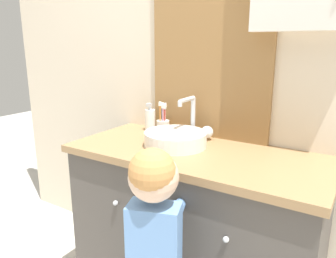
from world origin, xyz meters
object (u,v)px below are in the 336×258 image
toothbrush_holder (163,125)px  soap_dispenser (150,120)px  sink_basin (177,138)px  child_figure (155,238)px

toothbrush_holder → soap_dispenser: size_ratio=1.11×
toothbrush_holder → sink_basin: bearing=-40.6°
toothbrush_holder → child_figure: bearing=-59.3°
sink_basin → soap_dispenser: bearing=149.3°
sink_basin → child_figure: 0.54m
sink_basin → soap_dispenser: size_ratio=2.26×
toothbrush_holder → soap_dispenser: 0.09m
soap_dispenser → child_figure: soap_dispenser is taller
sink_basin → child_figure: sink_basin is taller
toothbrush_holder → child_figure: (0.36, -0.61, -0.25)m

